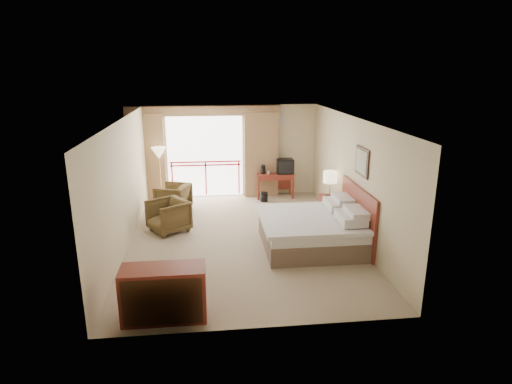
{
  "coord_description": "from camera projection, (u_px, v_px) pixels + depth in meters",
  "views": [
    {
      "loc": [
        -0.7,
        -9.01,
        3.74
      ],
      "look_at": [
        0.36,
        0.4,
        0.97
      ],
      "focal_mm": 30.0,
      "sensor_mm": 36.0,
      "label": 1
    }
  ],
  "objects": [
    {
      "name": "balcony_door",
      "position": [
        205.0,
        157.0,
        12.62
      ],
      "size": [
        2.4,
        0.0,
        2.4
      ],
      "primitive_type": "plane",
      "rotation": [
        1.57,
        0.0,
        0.0
      ],
      "color": "white",
      "rests_on": "wall_back"
    },
    {
      "name": "armchair_far",
      "position": [
        174.0,
        211.0,
        11.58
      ],
      "size": [
        1.04,
        1.03,
        0.74
      ],
      "primitive_type": "imported",
      "rotation": [
        0.0,
        0.0,
        -1.93
      ],
      "color": "#44351D",
      "rests_on": "floor"
    },
    {
      "name": "side_table",
      "position": [
        165.0,
        209.0,
        10.61
      ],
      "size": [
        0.48,
        0.48,
        0.52
      ],
      "rotation": [
        0.0,
        0.0,
        0.0
      ],
      "color": "black",
      "rests_on": "floor"
    },
    {
      "name": "bed",
      "position": [
        313.0,
        230.0,
        9.2
      ],
      "size": [
        2.13,
        2.06,
        0.97
      ],
      "color": "brown",
      "rests_on": "floor"
    },
    {
      "name": "curtain_left",
      "position": [
        148.0,
        157.0,
        12.3
      ],
      "size": [
        1.0,
        0.26,
        2.5
      ],
      "primitive_type": "cube",
      "color": "#856345",
      "rests_on": "wall_back"
    },
    {
      "name": "dresser",
      "position": [
        164.0,
        293.0,
        6.51
      ],
      "size": [
        1.28,
        0.54,
        0.85
      ],
      "rotation": [
        0.0,
        0.0,
        -0.08
      ],
      "color": "maroon",
      "rests_on": "floor"
    },
    {
      "name": "table_lamp",
      "position": [
        330.0,
        177.0,
        10.5
      ],
      "size": [
        0.34,
        0.34,
        0.61
      ],
      "rotation": [
        0.0,
        0.0,
        -0.26
      ],
      "color": "tan",
      "rests_on": "nightstand"
    },
    {
      "name": "ceiling",
      "position": [
        241.0,
        119.0,
        8.96
      ],
      "size": [
        7.0,
        7.0,
        0.0
      ],
      "primitive_type": "plane",
      "rotation": [
        3.14,
        0.0,
        0.0
      ],
      "color": "white",
      "rests_on": "wall_back"
    },
    {
      "name": "hvac_vent",
      "position": [
        276.0,
        117.0,
        12.51
      ],
      "size": [
        0.5,
        0.04,
        0.5
      ],
      "primitive_type": "cube",
      "color": "silver",
      "rests_on": "wall_back"
    },
    {
      "name": "wall_back",
      "position": [
        232.0,
        151.0,
        12.68
      ],
      "size": [
        5.0,
        0.0,
        5.0
      ],
      "primitive_type": "plane",
      "rotation": [
        1.57,
        0.0,
        0.0
      ],
      "color": "beige",
      "rests_on": "ground"
    },
    {
      "name": "valance",
      "position": [
        204.0,
        111.0,
        12.14
      ],
      "size": [
        4.4,
        0.22,
        0.28
      ],
      "primitive_type": "cube",
      "color": "#856345",
      "rests_on": "wall_back"
    },
    {
      "name": "curtain_right",
      "position": [
        261.0,
        155.0,
        12.66
      ],
      "size": [
        1.0,
        0.26,
        2.5
      ],
      "primitive_type": "cube",
      "color": "#856345",
      "rests_on": "wall_back"
    },
    {
      "name": "balcony_railing",
      "position": [
        206.0,
        170.0,
        12.71
      ],
      "size": [
        2.09,
        0.03,
        1.02
      ],
      "color": "red",
      "rests_on": "wall_back"
    },
    {
      "name": "floor",
      "position": [
        242.0,
        238.0,
        9.72
      ],
      "size": [
        7.0,
        7.0,
        0.0
      ],
      "primitive_type": "plane",
      "color": "gray",
      "rests_on": "ground"
    },
    {
      "name": "book",
      "position": [
        164.0,
        202.0,
        10.56
      ],
      "size": [
        0.17,
        0.23,
        0.02
      ],
      "primitive_type": "imported",
      "rotation": [
        0.0,
        0.0,
        0.0
      ],
      "color": "white",
      "rests_on": "side_table"
    },
    {
      "name": "framed_art",
      "position": [
        362.0,
        162.0,
        8.9
      ],
      "size": [
        0.04,
        0.72,
        0.6
      ],
      "color": "black",
      "rests_on": "wall_right"
    },
    {
      "name": "armchair_near",
      "position": [
        169.0,
        231.0,
        10.15
      ],
      "size": [
        1.14,
        1.14,
        0.76
      ],
      "primitive_type": "imported",
      "rotation": [
        0.0,
        0.0,
        -0.99
      ],
      "color": "#44351D",
      "rests_on": "floor"
    },
    {
      "name": "wall_front",
      "position": [
        262.0,
        244.0,
        6.0
      ],
      "size": [
        5.0,
        0.0,
        5.0
      ],
      "primitive_type": "plane",
      "rotation": [
        -1.57,
        0.0,
        0.0
      ],
      "color": "beige",
      "rests_on": "ground"
    },
    {
      "name": "cup",
      "position": [
        268.0,
        173.0,
        12.53
      ],
      "size": [
        0.09,
        0.09,
        0.1
      ],
      "primitive_type": "cylinder",
      "rotation": [
        0.0,
        0.0,
        -0.28
      ],
      "color": "white",
      "rests_on": "desk"
    },
    {
      "name": "floor_lamp",
      "position": [
        159.0,
        155.0,
        11.95
      ],
      "size": [
        0.41,
        0.41,
        1.6
      ],
      "rotation": [
        0.0,
        0.0,
        -0.26
      ],
      "color": "tan",
      "rests_on": "floor"
    },
    {
      "name": "headboard",
      "position": [
        358.0,
        216.0,
        9.23
      ],
      "size": [
        0.06,
        2.1,
        1.3
      ],
      "primitive_type": "cube",
      "color": "maroon",
      "rests_on": "wall_right"
    },
    {
      "name": "wastebasket",
      "position": [
        264.0,
        197.0,
        12.36
      ],
      "size": [
        0.26,
        0.26,
        0.27
      ],
      "primitive_type": "cylinder",
      "rotation": [
        0.0,
        0.0,
        0.25
      ],
      "color": "black",
      "rests_on": "floor"
    },
    {
      "name": "nightstand",
      "position": [
        329.0,
        209.0,
        10.68
      ],
      "size": [
        0.51,
        0.59,
        0.66
      ],
      "primitive_type": "cube",
      "rotation": [
        0.0,
        0.0,
        -0.08
      ],
      "color": "maroon",
      "rests_on": "floor"
    },
    {
      "name": "tv",
      "position": [
        285.0,
        166.0,
        12.58
      ],
      "size": [
        0.48,
        0.38,
        0.44
      ],
      "rotation": [
        0.0,
        0.0,
        -0.31
      ],
      "color": "black",
      "rests_on": "desk"
    },
    {
      "name": "wall_left",
      "position": [
        124.0,
        184.0,
        9.07
      ],
      "size": [
        0.0,
        7.0,
        7.0
      ],
      "primitive_type": "plane",
      "rotation": [
        1.57,
        0.0,
        1.57
      ],
      "color": "beige",
      "rests_on": "ground"
    },
    {
      "name": "wall_right",
      "position": [
        352.0,
        178.0,
        9.61
      ],
      "size": [
        0.0,
        7.0,
        7.0
      ],
      "primitive_type": "plane",
      "rotation": [
        1.57,
        0.0,
        -1.57
      ],
      "color": "beige",
      "rests_on": "ground"
    },
    {
      "name": "desk",
      "position": [
        275.0,
        178.0,
        12.71
      ],
      "size": [
        1.11,
        0.54,
        0.73
      ],
      "rotation": [
        0.0,
        0.0,
        0.05
      ],
      "color": "maroon",
      "rests_on": "floor"
    },
    {
      "name": "coffee_maker",
      "position": [
        263.0,
        169.0,
        12.54
      ],
      "size": [
        0.15,
        0.15,
        0.27
      ],
      "primitive_type": "cylinder",
      "rotation": [
        0.0,
        0.0,
        0.21
      ],
      "color": "black",
      "rests_on": "desk"
    },
    {
      "name": "phone",
      "position": [
        330.0,
        197.0,
        10.43
      ],
      "size": [
        0.2,
        0.16,
        0.08
      ],
      "primitive_type": "cube",
      "rotation": [
        0.0,
        0.0,
        -0.12
      ],
      "color": "black",
      "rests_on": "nightstand"
    }
  ]
}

